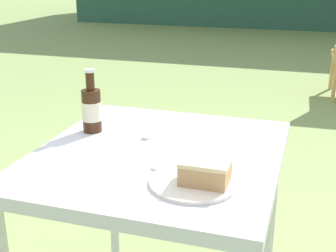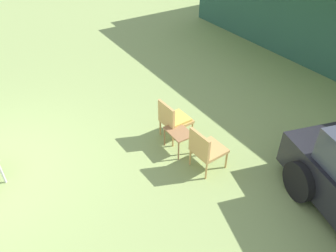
# 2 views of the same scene
# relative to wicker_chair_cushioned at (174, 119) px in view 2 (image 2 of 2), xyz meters

# --- Properties ---
(wicker_chair_cushioned) EXTENTS (0.52, 0.56, 0.86)m
(wicker_chair_cushioned) POSITION_rel_wicker_chair_cushioned_xyz_m (0.00, 0.00, 0.00)
(wicker_chair_cushioned) COLOR tan
(wicker_chair_cushioned) RESTS_ON ground_plane
(wicker_chair_plain) EXTENTS (0.53, 0.57, 0.86)m
(wicker_chair_plain) POSITION_rel_wicker_chair_cushioned_xyz_m (1.06, -0.02, 0.01)
(wicker_chair_plain) COLOR tan
(wicker_chair_plain) RESTS_ON ground_plane
(garden_side_table) EXTENTS (0.54, 0.37, 0.45)m
(garden_side_table) POSITION_rel_wicker_chair_cushioned_xyz_m (0.37, -0.13, -0.08)
(garden_side_table) COLOR #996B42
(garden_side_table) RESTS_ON ground_plane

